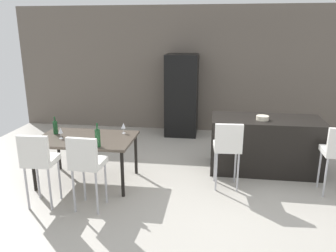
% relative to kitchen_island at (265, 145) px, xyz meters
% --- Properties ---
extents(ground_plane, '(10.00, 10.00, 0.00)m').
position_rel_kitchen_island_xyz_m(ground_plane, '(-0.69, -0.80, -0.46)').
color(ground_plane, '#ADA89E').
extents(back_wall, '(10.00, 0.12, 2.90)m').
position_rel_kitchen_island_xyz_m(back_wall, '(-0.69, 2.32, 0.99)').
color(back_wall, '#665B51').
rests_on(back_wall, ground_plane).
extents(kitchen_island, '(1.82, 0.85, 0.92)m').
position_rel_kitchen_island_xyz_m(kitchen_island, '(0.00, 0.00, 0.00)').
color(kitchen_island, black).
rests_on(kitchen_island, ground_plane).
extents(bar_chair_left, '(0.43, 0.43, 1.05)m').
position_rel_kitchen_island_xyz_m(bar_chair_left, '(-0.67, -0.81, 0.24)').
color(bar_chair_left, white).
rests_on(bar_chair_left, ground_plane).
extents(dining_table, '(1.49, 0.94, 0.74)m').
position_rel_kitchen_island_xyz_m(dining_table, '(-2.84, -0.88, 0.22)').
color(dining_table, '#4C4238').
rests_on(dining_table, ground_plane).
extents(dining_chair_near, '(0.42, 0.42, 1.05)m').
position_rel_kitchen_island_xyz_m(dining_chair_near, '(-3.17, -1.72, 0.24)').
color(dining_chair_near, white).
rests_on(dining_chair_near, ground_plane).
extents(dining_chair_far, '(0.42, 0.42, 1.05)m').
position_rel_kitchen_island_xyz_m(dining_chair_far, '(-2.51, -1.72, 0.24)').
color(dining_chair_far, white).
rests_on(dining_chair_far, ground_plane).
extents(wine_bottle_right, '(0.07, 0.07, 0.28)m').
position_rel_kitchen_island_xyz_m(wine_bottle_right, '(-3.39, -0.76, 0.39)').
color(wine_bottle_right, '#194723').
rests_on(wine_bottle_right, dining_table).
extents(wine_bottle_near, '(0.08, 0.08, 0.34)m').
position_rel_kitchen_island_xyz_m(wine_bottle_near, '(-2.51, -1.26, 0.41)').
color(wine_bottle_near, '#194723').
rests_on(wine_bottle_near, dining_table).
extents(wine_glass_left, '(0.07, 0.07, 0.17)m').
position_rel_kitchen_island_xyz_m(wine_glass_left, '(-3.20, -0.98, 0.40)').
color(wine_glass_left, silver).
rests_on(wine_glass_left, dining_table).
extents(wine_glass_middle, '(0.07, 0.07, 0.17)m').
position_rel_kitchen_island_xyz_m(wine_glass_middle, '(-2.32, -0.58, 0.40)').
color(wine_glass_middle, silver).
rests_on(wine_glass_middle, dining_table).
extents(refrigerator, '(0.72, 0.68, 1.84)m').
position_rel_kitchen_island_xyz_m(refrigerator, '(-1.63, 1.88, 0.46)').
color(refrigerator, black).
rests_on(refrigerator, ground_plane).
extents(fruit_bowl, '(0.20, 0.20, 0.07)m').
position_rel_kitchen_island_xyz_m(fruit_bowl, '(-0.09, -0.10, 0.50)').
color(fruit_bowl, beige).
rests_on(fruit_bowl, kitchen_island).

